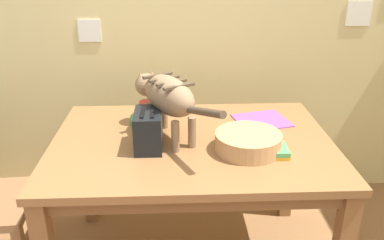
{
  "coord_description": "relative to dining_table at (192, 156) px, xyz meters",
  "views": [
    {
      "loc": [
        -0.06,
        -0.7,
        1.56
      ],
      "look_at": [
        0.01,
        1.03,
        0.83
      ],
      "focal_mm": 38.22,
      "sensor_mm": 36.0,
      "label": 1
    }
  ],
  "objects": [
    {
      "name": "wall_rear",
      "position": [
        -0.01,
        0.79,
        0.6
      ],
      "size": [
        4.53,
        0.11,
        2.5
      ],
      "color": "#D8CA85",
      "rests_on": "ground_plane"
    },
    {
      "name": "coffee_mug",
      "position": [
        -0.21,
        0.21,
        0.16
      ],
      "size": [
        0.13,
        0.09,
        0.08
      ],
      "color": "red",
      "rests_on": "saucer_bowl"
    },
    {
      "name": "wicker_basket",
      "position": [
        0.24,
        -0.12,
        0.13
      ],
      "size": [
        0.29,
        0.29,
        0.08
      ],
      "color": "tan",
      "rests_on": "dining_table"
    },
    {
      "name": "saucer_bowl",
      "position": [
        -0.22,
        0.21,
        0.1
      ],
      "size": [
        0.18,
        0.18,
        0.04
      ],
      "primitive_type": "cylinder",
      "color": "#3B8F4A",
      "rests_on": "dining_table"
    },
    {
      "name": "magazine",
      "position": [
        0.37,
        0.21,
        0.09
      ],
      "size": [
        0.31,
        0.29,
        0.01
      ],
      "primitive_type": "cube",
      "rotation": [
        0.0,
        0.0,
        0.24
      ],
      "color": "#8D4798",
      "rests_on": "dining_table"
    },
    {
      "name": "dining_table",
      "position": [
        0.0,
        0.0,
        0.0
      ],
      "size": [
        1.31,
        0.93,
        0.73
      ],
      "color": "brown",
      "rests_on": "ground_plane"
    },
    {
      "name": "toaster",
      "position": [
        -0.2,
        -0.07,
        0.17
      ],
      "size": [
        0.12,
        0.2,
        0.18
      ],
      "color": "black",
      "rests_on": "dining_table"
    },
    {
      "name": "cat",
      "position": [
        -0.12,
        0.03,
        0.29
      ],
      "size": [
        0.39,
        0.61,
        0.3
      ],
      "rotation": [
        0.0,
        0.0,
        0.53
      ],
      "color": "#886A4B",
      "rests_on": "dining_table"
    },
    {
      "name": "book_stack",
      "position": [
        0.33,
        -0.16,
        0.1
      ],
      "size": [
        0.16,
        0.13,
        0.04
      ],
      "color": "yellow",
      "rests_on": "dining_table"
    }
  ]
}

